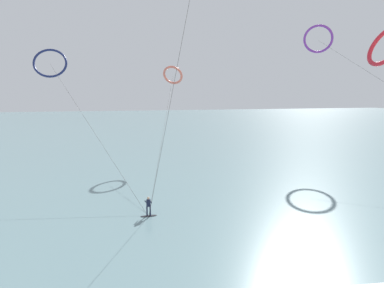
% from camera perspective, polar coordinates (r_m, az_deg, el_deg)
% --- Properties ---
extents(sea_water, '(400.00, 200.00, 0.08)m').
position_cam_1_polar(sea_water, '(110.70, -11.17, 3.44)').
color(sea_water, slate).
rests_on(sea_water, ground).
extents(surfer_charcoal, '(1.40, 0.66, 1.70)m').
position_cam_1_polar(surfer_charcoal, '(27.31, -7.90, -11.41)').
color(surfer_charcoal, black).
rests_on(surfer_charcoal, ground).
extents(kite_coral, '(8.96, 26.24, 14.84)m').
position_cam_1_polar(kite_coral, '(50.97, -3.51, 12.36)').
color(kite_coral, '#EA7260').
rests_on(kite_coral, ground).
extents(kite_navy, '(12.23, 20.47, 16.29)m').
position_cam_1_polar(kite_navy, '(45.55, -24.37, 13.23)').
color(kite_navy, navy).
rests_on(kite_navy, ground).
extents(kite_violet, '(5.01, 37.04, 21.64)m').
position_cam_1_polar(kite_violet, '(58.48, 21.98, 17.26)').
color(kite_violet, purple).
rests_on(kite_violet, ground).
extents(wave_crest_mid, '(11.04, 1.92, 0.12)m').
position_cam_1_polar(wave_crest_mid, '(20.60, 28.84, -21.96)').
color(wave_crest_mid, white).
rests_on(wave_crest_mid, ground).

